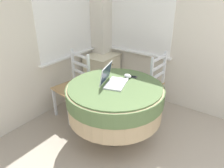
{
  "coord_description": "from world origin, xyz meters",
  "views": [
    {
      "loc": [
        -1.25,
        0.37,
        1.89
      ],
      "look_at": [
        0.78,
        1.82,
        0.68
      ],
      "focal_mm": 35.0,
      "sensor_mm": 36.0,
      "label": 1
    }
  ],
  "objects": [
    {
      "name": "corner_room_shell",
      "position": [
        1.09,
        1.82,
        1.28
      ],
      "size": [
        4.18,
        4.77,
        2.55
      ],
      "color": "beige",
      "rests_on": "ground_plane"
    },
    {
      "name": "round_dining_table",
      "position": [
        0.63,
        1.67,
        0.58
      ],
      "size": [
        1.17,
        1.17,
        0.76
      ],
      "color": "#4C3D2D",
      "rests_on": "ground_plane"
    },
    {
      "name": "laptop",
      "position": [
        0.66,
        1.73,
        0.81
      ],
      "size": [
        0.4,
        0.35,
        0.23
      ],
      "color": "silver",
      "rests_on": "round_dining_table"
    },
    {
      "name": "computer_mouse",
      "position": [
        0.91,
        1.67,
        0.79
      ],
      "size": [
        0.06,
        0.1,
        0.05
      ],
      "color": "white",
      "rests_on": "round_dining_table"
    },
    {
      "name": "cell_phone",
      "position": [
        0.97,
        1.63,
        0.77
      ],
      "size": [
        0.09,
        0.13,
        0.01
      ],
      "color": "#2D2D33",
      "rests_on": "round_dining_table"
    },
    {
      "name": "dining_chair_near_back_window",
      "position": [
        0.76,
        2.49,
        0.47
      ],
      "size": [
        0.5,
        0.48,
        0.96
      ],
      "color": "tan",
      "rests_on": "ground_plane"
    },
    {
      "name": "dining_chair_near_right_window",
      "position": [
        1.46,
        1.64,
        0.47
      ],
      "size": [
        0.45,
        0.47,
        0.96
      ],
      "color": "tan",
      "rests_on": "ground_plane"
    },
    {
      "name": "corner_cabinet",
      "position": [
        1.62,
        2.64,
        0.35
      ],
      "size": [
        0.55,
        0.48,
        0.69
      ],
      "color": "beige",
      "rests_on": "ground_plane"
    }
  ]
}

